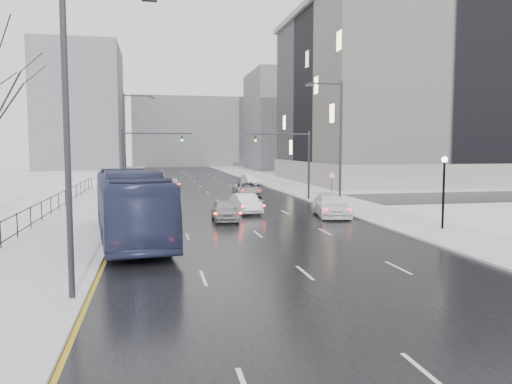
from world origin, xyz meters
TOP-DOWN VIEW (x-y plane):
  - road at (0.00, 60.00)m, footprint 16.00×150.00m
  - cross_road at (0.00, 48.00)m, footprint 130.00×10.00m
  - sidewalk_left at (-10.50, 60.00)m, footprint 5.00×150.00m
  - sidewalk_right at (10.50, 60.00)m, footprint 5.00×150.00m
  - park_strip at (-20.00, 60.00)m, footprint 14.00×150.00m
  - iron_fence at (-13.00, 30.00)m, footprint 0.06×70.00m
  - streetlight_r_mid at (8.17, 40.00)m, footprint 2.95×0.25m
  - streetlight_l_near at (-8.17, 20.00)m, footprint 2.95×0.25m
  - streetlight_l_far at (-8.17, 52.00)m, footprint 2.95×0.25m
  - lamppost_r_mid at (11.00, 30.00)m, footprint 0.36×0.36m
  - mast_signal_right at (7.33, 48.00)m, footprint 6.10×0.33m
  - mast_signal_left at (-7.33, 48.00)m, footprint 6.10×0.33m
  - no_uturn_sign at (9.20, 44.00)m, footprint 0.60×0.06m
  - civic_building at (35.00, 72.00)m, footprint 41.00×31.00m
  - bldg_far_right at (28.00, 115.00)m, footprint 24.00×20.00m
  - bldg_far_left at (-22.00, 125.00)m, footprint 18.00×22.00m
  - bldg_far_center at (4.00, 140.00)m, footprint 30.00×18.00m
  - bus at (-7.00, 30.68)m, footprint 4.77×13.65m
  - sedan_center_near at (-1.12, 36.65)m, footprint 1.78×4.13m
  - sedan_right_near at (1.00, 40.25)m, footprint 1.90×4.51m
  - sedan_right_cross at (3.50, 53.15)m, footprint 2.45×5.23m
  - sedan_right_far at (6.62, 37.15)m, footprint 2.88×5.59m
  - sedan_center_far at (-3.50, 63.42)m, footprint 1.98×4.14m
  - sedan_right_distant at (6.64, 67.56)m, footprint 1.90×4.62m

SIDE VIEW (x-z plane):
  - road at x=0.00m, z-range 0.00..0.04m
  - cross_road at x=0.00m, z-range 0.00..0.04m
  - park_strip at x=-20.00m, z-range 0.00..0.12m
  - sidewalk_left at x=-10.50m, z-range 0.00..0.16m
  - sidewalk_right at x=10.50m, z-range 0.00..0.16m
  - sedan_center_far at x=-3.50m, z-range 0.04..1.40m
  - sedan_center_near at x=-1.12m, z-range 0.04..1.43m
  - sedan_right_cross at x=3.50m, z-range 0.04..1.49m
  - sedan_right_near at x=1.00m, z-range 0.04..1.49m
  - sedan_right_distant at x=6.64m, z-range 0.04..1.53m
  - sedan_right_far at x=6.62m, z-range 0.04..1.59m
  - iron_fence at x=-13.00m, z-range 0.26..1.56m
  - bus at x=-7.00m, z-range 0.04..3.76m
  - no_uturn_sign at x=9.20m, z-range 0.95..3.65m
  - lamppost_r_mid at x=11.00m, z-range 0.80..5.08m
  - mast_signal_right at x=7.33m, z-range 0.86..7.36m
  - mast_signal_left at x=-7.33m, z-range 0.86..7.36m
  - streetlight_r_mid at x=8.17m, z-range 0.62..10.62m
  - streetlight_l_near at x=-8.17m, z-range 0.62..10.62m
  - streetlight_l_far at x=-8.17m, z-range 0.62..10.62m
  - bldg_far_center at x=4.00m, z-range 0.00..18.00m
  - bldg_far_right at x=28.00m, z-range 0.00..22.00m
  - civic_building at x=35.00m, z-range -1.19..23.61m
  - bldg_far_left at x=-22.00m, z-range 0.00..28.00m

